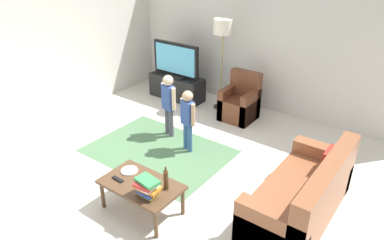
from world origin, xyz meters
name	(u,v)px	position (x,y,z in m)	size (l,w,h in m)	color
ground	(168,174)	(0.00, 0.00, 0.00)	(7.80, 7.80, 0.00)	beige
wall_back	(267,41)	(0.00, 3.00, 1.35)	(6.00, 0.12, 2.70)	silver
wall_left	(33,50)	(-3.00, 0.00, 1.35)	(0.12, 6.00, 2.70)	silver
area_rug	(158,151)	(-0.54, 0.41, 0.00)	(2.20, 1.60, 0.01)	#4C724C
tv_stand	(177,87)	(-1.65, 2.30, 0.24)	(1.20, 0.44, 0.50)	black
tv	(176,60)	(-1.65, 2.28, 0.85)	(1.10, 0.28, 0.71)	black
couch	(305,198)	(1.92, 0.31, 0.29)	(0.80, 1.80, 0.86)	brown
armchair	(241,104)	(-0.08, 2.26, 0.30)	(0.60, 0.60, 0.90)	brown
floor_lamp	(223,32)	(-0.65, 2.45, 1.54)	(0.36, 0.36, 1.78)	#262626
child_near_tv	(169,100)	(-0.74, 0.94, 0.66)	(0.36, 0.19, 1.10)	#4C4C59
child_center	(188,116)	(-0.18, 0.72, 0.62)	(0.34, 0.18, 1.04)	#33598C
coffee_table	(141,186)	(0.25, -0.79, 0.37)	(1.00, 0.60, 0.42)	#513823
book_stack	(147,187)	(0.47, -0.91, 0.54)	(0.30, 0.24, 0.23)	yellow
bottle	(166,180)	(0.57, -0.69, 0.55)	(0.06, 0.06, 0.31)	#4C3319
tv_remote	(118,179)	(-0.03, -0.91, 0.43)	(0.17, 0.05, 0.02)	black
plate	(129,171)	(-0.05, -0.69, 0.43)	(0.22, 0.22, 0.02)	white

